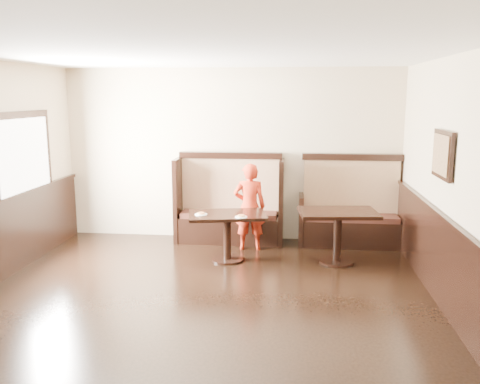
# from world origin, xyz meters

# --- Properties ---
(ground) EXTENTS (7.00, 7.00, 0.00)m
(ground) POSITION_xyz_m (0.00, 0.00, 0.00)
(ground) COLOR black
(ground) RESTS_ON ground
(room_shell) EXTENTS (7.00, 7.00, 7.00)m
(room_shell) POSITION_xyz_m (-0.30, 0.28, 0.67)
(room_shell) COLOR #BDAF89
(room_shell) RESTS_ON ground
(booth_main) EXTENTS (1.75, 0.72, 1.45)m
(booth_main) POSITION_xyz_m (0.00, 3.30, 0.53)
(booth_main) COLOR black
(booth_main) RESTS_ON ground
(booth_neighbor) EXTENTS (1.65, 0.72, 1.45)m
(booth_neighbor) POSITION_xyz_m (1.95, 3.29, 0.48)
(booth_neighbor) COLOR black
(booth_neighbor) RESTS_ON ground
(table_main) EXTENTS (1.21, 0.89, 0.70)m
(table_main) POSITION_xyz_m (0.09, 2.27, 0.53)
(table_main) COLOR black
(table_main) RESTS_ON ground
(table_neighbor) EXTENTS (1.16, 0.83, 0.75)m
(table_neighbor) POSITION_xyz_m (1.67, 2.35, 0.56)
(table_neighbor) COLOR black
(table_neighbor) RESTS_ON ground
(child) EXTENTS (0.52, 0.36, 1.35)m
(child) POSITION_xyz_m (0.36, 2.85, 0.68)
(child) COLOR #AE2712
(child) RESTS_ON ground
(pizza_plate_left) EXTENTS (0.18, 0.18, 0.03)m
(pizza_plate_left) POSITION_xyz_m (-0.27, 2.17, 0.71)
(pizza_plate_left) COLOR white
(pizza_plate_left) RESTS_ON table_main
(pizza_plate_right) EXTENTS (0.17, 0.17, 0.03)m
(pizza_plate_right) POSITION_xyz_m (0.31, 2.07, 0.71)
(pizza_plate_right) COLOR white
(pizza_plate_right) RESTS_ON table_main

